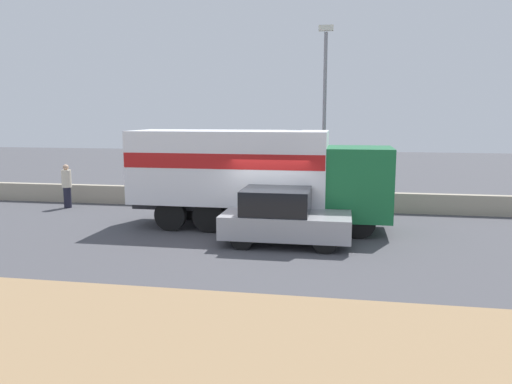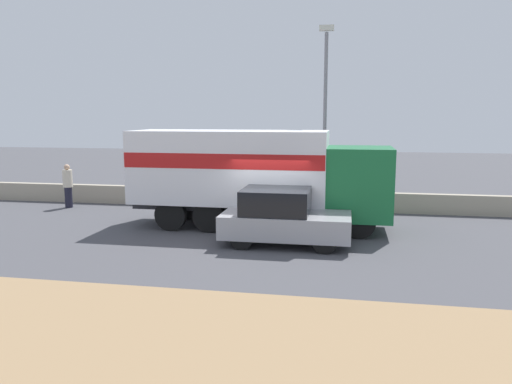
{
  "view_description": "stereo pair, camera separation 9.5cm",
  "coord_description": "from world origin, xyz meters",
  "px_view_note": "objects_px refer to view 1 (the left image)",
  "views": [
    {
      "loc": [
        2.33,
        -14.97,
        3.9
      ],
      "look_at": [
        -0.48,
        0.82,
        1.43
      ],
      "focal_mm": 35.0,
      "sensor_mm": 36.0,
      "label": 1
    },
    {
      "loc": [
        2.43,
        -14.95,
        3.9
      ],
      "look_at": [
        -0.48,
        0.82,
        1.43
      ],
      "focal_mm": 35.0,
      "sensor_mm": 36.0,
      "label": 2
    }
  ],
  "objects_px": {
    "box_truck": "(253,171)",
    "car_hatchback": "(283,218)",
    "street_lamp": "(324,108)",
    "pedestrian": "(67,185)"
  },
  "relations": [
    {
      "from": "pedestrian",
      "to": "box_truck",
      "type": "bearing_deg",
      "value": -15.44
    },
    {
      "from": "box_truck",
      "to": "pedestrian",
      "type": "relative_size",
      "value": 4.79
    },
    {
      "from": "street_lamp",
      "to": "car_hatchback",
      "type": "xyz_separation_m",
      "value": [
        -0.97,
        -5.08,
        -3.36
      ]
    },
    {
      "from": "street_lamp",
      "to": "car_hatchback",
      "type": "bearing_deg",
      "value": -100.82
    },
    {
      "from": "car_hatchback",
      "to": "street_lamp",
      "type": "bearing_deg",
      "value": 79.18
    },
    {
      "from": "box_truck",
      "to": "car_hatchback",
      "type": "bearing_deg",
      "value": -57.68
    },
    {
      "from": "car_hatchback",
      "to": "pedestrian",
      "type": "bearing_deg",
      "value": 155.6
    },
    {
      "from": "box_truck",
      "to": "pedestrian",
      "type": "bearing_deg",
      "value": 164.56
    },
    {
      "from": "street_lamp",
      "to": "box_truck",
      "type": "distance_m",
      "value": 4.36
    },
    {
      "from": "box_truck",
      "to": "car_hatchback",
      "type": "height_order",
      "value": "box_truck"
    }
  ]
}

